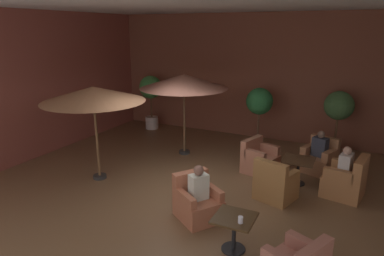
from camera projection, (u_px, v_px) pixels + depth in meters
name	position (u px, v px, depth m)	size (l,w,h in m)	color
ground_plane	(183.00, 188.00, 7.93)	(9.45, 9.29, 0.02)	brown
wall_back_brick	(248.00, 76.00, 11.33)	(9.45, 0.08, 4.03)	brown
wall_left_accent	(30.00, 87.00, 9.36)	(0.08, 9.29, 4.03)	brown
ceiling_slab	(182.00, 1.00, 6.80)	(9.45, 9.29, 0.06)	silver
cafe_table_front_left	(234.00, 226.00, 5.60)	(0.66, 0.66, 0.61)	black
armchair_front_left_north	(197.00, 203.00, 6.63)	(1.07, 1.05, 0.86)	#B66647
cafe_table_front_right	(298.00, 165.00, 8.03)	(0.70, 0.70, 0.61)	black
armchair_front_right_north	(275.00, 185.00, 7.33)	(0.91, 0.89, 0.93)	#AD7742
armchair_front_right_east	(346.00, 181.00, 7.46)	(0.92, 0.91, 0.94)	#B07143
armchair_front_right_south	(319.00, 159.00, 8.77)	(0.94, 0.92, 0.88)	#B6774E
armchair_front_right_west	(259.00, 160.00, 8.76)	(0.91, 0.96, 0.85)	#B56F55
patio_umbrella_tall_red	(184.00, 82.00, 9.55)	(2.47, 2.47, 2.32)	#2D2D2D
patio_umbrella_center_beige	(93.00, 95.00, 7.89)	(2.38, 2.38, 2.26)	#2D2D2D
potted_tree_left_corner	(259.00, 104.00, 10.21)	(0.79, 0.79, 1.86)	silver
potted_tree_mid_left	(151.00, 93.00, 12.29)	(0.81, 0.81, 1.93)	silver
potted_tree_mid_right	(339.00, 109.00, 9.71)	(0.82, 0.82, 1.85)	#A46C42
patron_blue_shirt	(346.00, 164.00, 7.38)	(0.30, 0.42, 0.67)	silver
patron_by_window	(199.00, 184.00, 6.47)	(0.38, 0.41, 0.67)	silver
patron_with_friend	(320.00, 145.00, 8.64)	(0.41, 0.34, 0.67)	#353846
iced_drink_cup	(240.00, 220.00, 5.37)	(0.08, 0.08, 0.11)	white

